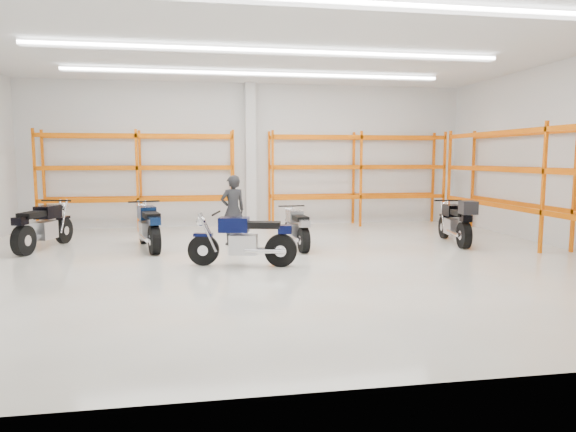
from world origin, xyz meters
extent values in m
plane|color=beige|center=(0.00, 0.00, 0.00)|extent=(14.00, 14.00, 0.00)
cube|color=silver|center=(0.00, 6.00, 2.25)|extent=(14.00, 0.02, 4.50)
cube|color=silver|center=(0.00, -6.00, 2.25)|extent=(14.00, 0.02, 4.50)
cube|color=white|center=(0.00, 0.00, 4.50)|extent=(14.00, 12.00, 0.02)
cube|color=white|center=(0.00, -3.00, 4.40)|extent=(10.00, 0.22, 0.10)
cube|color=white|center=(0.00, 0.50, 4.40)|extent=(10.00, 0.22, 0.10)
cube|color=white|center=(0.00, 3.50, 4.40)|extent=(10.00, 0.22, 0.10)
cylinder|color=black|center=(-1.54, -0.08, 0.31)|extent=(0.64, 0.26, 0.63)
cylinder|color=black|center=(0.00, -0.43, 0.33)|extent=(0.68, 0.33, 0.65)
cylinder|color=silver|center=(-1.54, -0.08, 0.31)|extent=(0.24, 0.19, 0.21)
cylinder|color=silver|center=(0.00, -0.43, 0.33)|extent=(0.27, 0.26, 0.23)
cube|color=#080D37|center=(-1.54, -0.08, 0.63)|extent=(0.40, 0.24, 0.06)
cube|color=#B7B7BC|center=(-0.74, -0.26, 0.44)|extent=(0.62, 0.49, 0.40)
cube|color=#A5A5AA|center=(-0.35, -0.35, 0.34)|extent=(0.74, 0.29, 0.08)
cube|color=#080D37|center=(-0.92, -0.22, 0.84)|extent=(0.65, 0.48, 0.29)
cube|color=black|center=(-0.35, -0.35, 0.84)|extent=(0.75, 0.46, 0.13)
cube|color=#080D37|center=(0.08, -0.45, 0.76)|extent=(0.32, 0.29, 0.17)
cylinder|color=black|center=(-1.27, -0.14, 1.07)|extent=(0.20, 0.72, 0.04)
sphere|color=silver|center=(-1.58, -0.07, 0.90)|extent=(0.20, 0.20, 0.20)
cylinder|color=silver|center=(-0.35, -0.52, 0.34)|extent=(0.79, 0.27, 0.09)
cylinder|color=black|center=(-5.03, 3.22, 0.33)|extent=(0.31, 0.67, 0.66)
cylinder|color=black|center=(-5.49, 1.64, 0.34)|extent=(0.38, 0.71, 0.68)
cylinder|color=silver|center=(-5.03, 3.22, 0.33)|extent=(0.21, 0.25, 0.22)
cylinder|color=silver|center=(-5.49, 1.64, 0.34)|extent=(0.28, 0.29, 0.24)
cube|color=black|center=(-5.03, 3.22, 0.66)|extent=(0.27, 0.43, 0.07)
cube|color=#B7B7BC|center=(-5.27, 2.40, 0.46)|extent=(0.54, 0.66, 0.42)
cube|color=#A5A5AA|center=(-5.38, 2.00, 0.35)|extent=(0.34, 0.78, 0.09)
cube|color=black|center=(-5.21, 2.59, 0.88)|extent=(0.53, 0.69, 0.31)
cube|color=black|center=(-5.38, 2.00, 0.88)|extent=(0.52, 0.79, 0.13)
cube|color=black|center=(-5.51, 1.56, 0.79)|extent=(0.31, 0.34, 0.18)
cylinder|color=black|center=(-5.11, 2.95, 1.12)|extent=(0.75, 0.25, 0.04)
sphere|color=silver|center=(-5.02, 3.27, 0.95)|extent=(0.21, 0.21, 0.21)
cylinder|color=silver|center=(-5.56, 2.01, 0.35)|extent=(0.32, 0.82, 0.10)
cylinder|color=black|center=(-3.03, 2.83, 0.32)|extent=(0.29, 0.66, 0.65)
cylinder|color=black|center=(-2.62, 1.27, 0.33)|extent=(0.36, 0.70, 0.67)
cylinder|color=silver|center=(-3.03, 2.83, 0.32)|extent=(0.20, 0.25, 0.22)
cylinder|color=silver|center=(-2.62, 1.27, 0.33)|extent=(0.27, 0.28, 0.24)
cube|color=#091A3E|center=(-3.03, 2.83, 0.65)|extent=(0.26, 0.42, 0.06)
cube|color=#B7B7BC|center=(-2.82, 2.02, 0.45)|extent=(0.52, 0.64, 0.41)
cube|color=#A5A5AA|center=(-2.71, 1.62, 0.34)|extent=(0.32, 0.76, 0.09)
cube|color=#091A3E|center=(-2.87, 2.21, 0.86)|extent=(0.51, 0.68, 0.30)
cube|color=black|center=(-2.71, 1.62, 0.86)|extent=(0.49, 0.77, 0.13)
cube|color=#091A3E|center=(-2.60, 1.19, 0.78)|extent=(0.30, 0.33, 0.17)
cylinder|color=black|center=(-2.96, 2.56, 1.10)|extent=(0.74, 0.23, 0.04)
sphere|color=silver|center=(-3.04, 2.87, 0.93)|extent=(0.20, 0.20, 0.20)
cylinder|color=silver|center=(-2.87, 1.54, 0.34)|extent=(0.30, 0.81, 0.10)
cylinder|color=black|center=(0.65, 2.37, 0.29)|extent=(0.15, 0.58, 0.57)
cylinder|color=black|center=(0.74, 0.95, 0.30)|extent=(0.21, 0.60, 0.59)
cylinder|color=silver|center=(0.65, 2.37, 0.29)|extent=(0.15, 0.20, 0.19)
cylinder|color=silver|center=(0.74, 0.95, 0.30)|extent=(0.20, 0.22, 0.21)
cube|color=#97979C|center=(0.65, 2.37, 0.57)|extent=(0.17, 0.35, 0.06)
cube|color=#B7B7BC|center=(0.70, 1.63, 0.40)|extent=(0.38, 0.52, 0.36)
cube|color=#A5A5AA|center=(0.72, 1.27, 0.31)|extent=(0.16, 0.67, 0.08)
cube|color=#97979C|center=(0.69, 1.80, 0.76)|extent=(0.36, 0.55, 0.27)
cube|color=black|center=(0.72, 1.27, 0.76)|extent=(0.33, 0.65, 0.11)
cube|color=#97979C|center=(0.75, 0.87, 0.69)|extent=(0.23, 0.26, 0.15)
cylinder|color=black|center=(0.66, 2.13, 0.97)|extent=(0.67, 0.08, 0.03)
sphere|color=silver|center=(0.65, 2.41, 0.82)|extent=(0.18, 0.18, 0.18)
cylinder|color=silver|center=(0.57, 1.22, 0.31)|extent=(0.13, 0.72, 0.09)
cylinder|color=black|center=(4.90, 2.37, 0.31)|extent=(0.22, 0.63, 0.62)
cylinder|color=black|center=(4.66, 0.85, 0.32)|extent=(0.28, 0.66, 0.64)
cylinder|color=silver|center=(4.90, 2.37, 0.31)|extent=(0.18, 0.23, 0.21)
cylinder|color=silver|center=(4.66, 0.85, 0.32)|extent=(0.24, 0.26, 0.23)
cube|color=black|center=(4.90, 2.37, 0.62)|extent=(0.21, 0.39, 0.06)
cube|color=#B7B7BC|center=(4.77, 1.58, 0.43)|extent=(0.45, 0.59, 0.39)
cube|color=#A5A5AA|center=(4.71, 1.19, 0.33)|extent=(0.24, 0.73, 0.08)
cube|color=black|center=(4.80, 1.76, 0.83)|extent=(0.44, 0.63, 0.29)
cube|color=black|center=(4.71, 1.19, 0.83)|extent=(0.41, 0.72, 0.12)
cube|color=black|center=(4.64, 0.76, 0.74)|extent=(0.27, 0.30, 0.17)
cylinder|color=black|center=(4.86, 2.11, 1.05)|extent=(0.72, 0.15, 0.04)
sphere|color=silver|center=(4.90, 2.42, 0.89)|extent=(0.20, 0.20, 0.20)
cylinder|color=silver|center=(4.54, 1.18, 0.33)|extent=(0.21, 0.78, 0.09)
cube|color=black|center=(4.62, 0.64, 1.01)|extent=(0.41, 0.44, 0.31)
imported|color=black|center=(-0.79, 2.32, 0.87)|extent=(0.73, 0.59, 1.75)
cube|color=white|center=(0.00, 5.82, 2.25)|extent=(0.32, 0.32, 4.50)
cube|color=#E15200|center=(-6.20, 5.88, 1.50)|extent=(0.07, 0.07, 3.00)
cube|color=#E15200|center=(-6.20, 5.08, 1.50)|extent=(0.07, 0.07, 3.00)
cube|color=#E15200|center=(-3.40, 5.88, 1.50)|extent=(0.07, 0.07, 3.00)
cube|color=#E15200|center=(-3.40, 5.08, 1.50)|extent=(0.07, 0.07, 3.00)
cube|color=#E15200|center=(-0.60, 5.88, 1.50)|extent=(0.07, 0.07, 3.00)
cube|color=#E15200|center=(-0.60, 5.08, 1.50)|extent=(0.07, 0.07, 3.00)
cube|color=#E15200|center=(-3.40, 5.88, 0.94)|extent=(5.60, 0.07, 0.12)
cube|color=#E15200|center=(-3.40, 5.08, 0.94)|extent=(5.60, 0.07, 0.12)
cube|color=#E15200|center=(-3.40, 5.88, 1.88)|extent=(5.60, 0.07, 0.12)
cube|color=#E15200|center=(-3.40, 5.08, 1.88)|extent=(5.60, 0.07, 0.12)
cube|color=#E15200|center=(-3.40, 5.88, 2.81)|extent=(5.60, 0.07, 0.12)
cube|color=#E15200|center=(-3.40, 5.08, 2.81)|extent=(5.60, 0.07, 0.12)
cube|color=#E15200|center=(0.60, 5.88, 1.50)|extent=(0.07, 0.07, 3.00)
cube|color=#E15200|center=(0.60, 5.08, 1.50)|extent=(0.07, 0.07, 3.00)
cube|color=#E15200|center=(3.40, 5.88, 1.50)|extent=(0.07, 0.07, 3.00)
cube|color=#E15200|center=(3.40, 5.08, 1.50)|extent=(0.07, 0.07, 3.00)
cube|color=#E15200|center=(6.20, 5.88, 1.50)|extent=(0.07, 0.07, 3.00)
cube|color=#E15200|center=(6.20, 5.08, 1.50)|extent=(0.07, 0.07, 3.00)
cube|color=#E15200|center=(3.40, 5.88, 0.94)|extent=(5.60, 0.07, 0.12)
cube|color=#E15200|center=(3.40, 5.08, 0.94)|extent=(5.60, 0.07, 0.12)
cube|color=#E15200|center=(3.40, 5.88, 1.88)|extent=(5.60, 0.07, 0.12)
cube|color=#E15200|center=(3.40, 5.08, 1.88)|extent=(5.60, 0.07, 0.12)
cube|color=#E15200|center=(3.40, 5.88, 2.81)|extent=(5.60, 0.07, 0.12)
cube|color=#E15200|center=(3.40, 5.08, 2.81)|extent=(5.60, 0.07, 0.12)
cube|color=#E15200|center=(6.88, 0.00, 1.50)|extent=(0.07, 0.07, 3.00)
cube|color=#E15200|center=(6.08, 0.00, 1.50)|extent=(0.07, 0.07, 3.00)
cube|color=#E15200|center=(6.88, 4.50, 1.50)|extent=(0.07, 0.07, 3.00)
cube|color=#E15200|center=(6.08, 4.50, 1.50)|extent=(0.07, 0.07, 3.00)
cube|color=#E15200|center=(6.88, 0.00, 0.94)|extent=(0.07, 9.00, 0.12)
cube|color=#E15200|center=(6.08, 0.00, 0.94)|extent=(0.07, 9.00, 0.12)
cube|color=#E15200|center=(6.88, 0.00, 1.88)|extent=(0.07, 9.00, 0.12)
cube|color=#E15200|center=(6.08, 0.00, 1.88)|extent=(0.07, 9.00, 0.12)
cube|color=#E15200|center=(6.08, 0.00, 2.81)|extent=(0.07, 9.00, 0.12)
camera|label=1|loc=(-1.55, -10.47, 2.19)|focal=32.00mm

